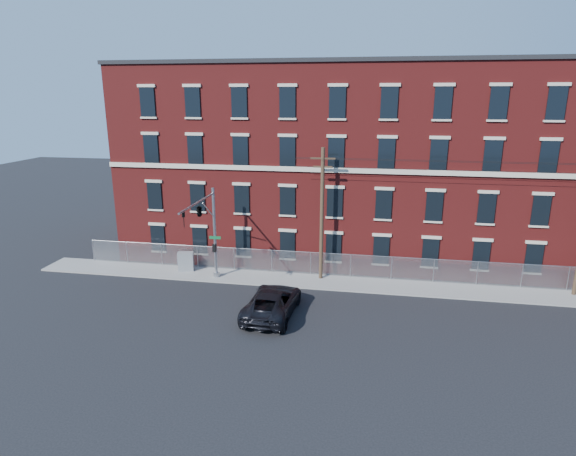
# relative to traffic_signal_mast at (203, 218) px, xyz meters

# --- Properties ---
(ground) EXTENTS (140.00, 140.00, 0.00)m
(ground) POSITION_rel_traffic_signal_mast_xyz_m (6.00, -2.18, -5.39)
(ground) COLOR black
(ground) RESTS_ON ground
(sidewalk) EXTENTS (65.00, 3.00, 0.12)m
(sidewalk) POSITION_rel_traffic_signal_mast_xyz_m (18.00, 2.82, -5.33)
(sidewalk) COLOR gray
(sidewalk) RESTS_ON ground
(mill_building) EXTENTS (55.30, 14.32, 16.30)m
(mill_building) POSITION_rel_traffic_signal_mast_xyz_m (18.00, 11.75, 2.76)
(mill_building) COLOR maroon
(mill_building) RESTS_ON ground
(chain_link_fence) EXTENTS (59.06, 0.06, 1.85)m
(chain_link_fence) POSITION_rel_traffic_signal_mast_xyz_m (18.00, 4.12, -4.33)
(chain_link_fence) COLOR #A5A8AD
(chain_link_fence) RESTS_ON ground
(traffic_signal_mast) EXTENTS (0.90, 6.75, 7.00)m
(traffic_signal_mast) POSITION_rel_traffic_signal_mast_xyz_m (0.00, 0.00, 0.00)
(traffic_signal_mast) COLOR #9EA0A5
(traffic_signal_mast) RESTS_ON ground
(utility_pole_near) EXTENTS (1.80, 0.28, 10.00)m
(utility_pole_near) POSITION_rel_traffic_signal_mast_xyz_m (8.00, 3.42, -0.05)
(utility_pole_near) COLOR #483724
(utility_pole_near) RESTS_ON ground
(pickup_truck) EXTENTS (3.21, 6.42, 1.74)m
(pickup_truck) POSITION_rel_traffic_signal_mast_xyz_m (5.58, -3.21, -4.52)
(pickup_truck) COLOR black
(pickup_truck) RESTS_ON ground
(utility_cabinet) EXTENTS (1.34, 0.90, 1.53)m
(utility_cabinet) POSITION_rel_traffic_signal_mast_xyz_m (-2.83, 3.17, -4.51)
(utility_cabinet) COLOR gray
(utility_cabinet) RESTS_ON sidewalk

